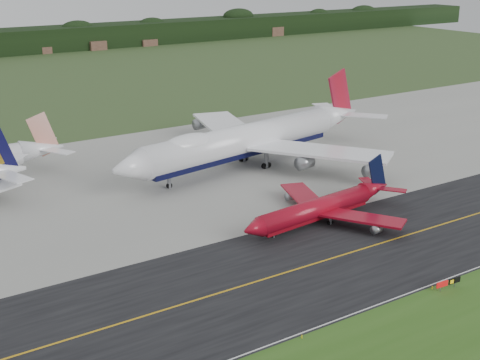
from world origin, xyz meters
name	(u,v)px	position (x,y,z in m)	size (l,w,h in m)	color
ground	(339,243)	(0.00, 0.00, 0.00)	(600.00, 600.00, 0.00)	#2F4620
taxiway	(354,251)	(0.00, -4.00, 0.01)	(400.00, 32.00, 0.02)	black
apron	(195,169)	(0.00, 51.00, 0.01)	(400.00, 78.00, 0.01)	gray
taxiway_centreline	(354,251)	(0.00, -4.00, 0.03)	(400.00, 0.40, 0.00)	#CB9313
taxiway_edge_line	(425,287)	(0.00, -19.50, 0.03)	(400.00, 0.25, 0.00)	silver
jet_ba_747	(250,139)	(12.39, 46.19, 6.66)	(77.69, 63.59, 19.58)	white
jet_red_737	(323,207)	(4.24, 9.59, 2.83)	(37.86, 30.69, 10.22)	maroon
taxiway_sign	(448,282)	(2.52, -21.78, 1.10)	(4.70, 0.56, 1.57)	slate
edge_marker_left	(302,337)	(-24.36, -20.50, 0.25)	(0.16, 0.16, 0.50)	yellow
edge_marker_center	(432,288)	(0.53, -20.50, 0.25)	(0.16, 0.16, 0.50)	yellow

